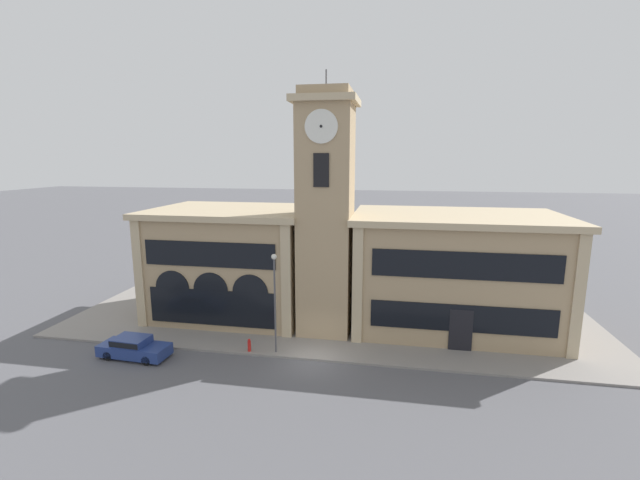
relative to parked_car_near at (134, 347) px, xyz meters
name	(u,v)px	position (x,y,z in m)	size (l,w,h in m)	color
ground_plane	(313,361)	(11.56, 1.52, -0.71)	(300.00, 300.00, 0.00)	#56565B
sidewalk_kerb	(330,319)	(11.56, 8.68, -0.64)	(41.32, 14.32, 0.15)	gray
clock_tower	(326,215)	(11.56, 6.45, 8.06)	(4.40, 4.40, 18.61)	tan
town_hall_left_wing	(234,261)	(3.40, 9.19, 3.69)	(12.73, 9.93, 8.77)	tan
town_hall_right_wing	(454,271)	(20.97, 9.19, 3.67)	(15.21, 9.93, 8.72)	tan
parked_car_near	(134,347)	(0.00, 0.00, 0.00)	(4.63, 2.01, 1.37)	navy
street_lamp	(275,290)	(8.96, 2.10, 3.71)	(0.36, 0.36, 6.64)	#4C4C51
fire_hydrant	(249,345)	(7.19, 1.89, -0.15)	(0.22, 0.22, 0.87)	red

